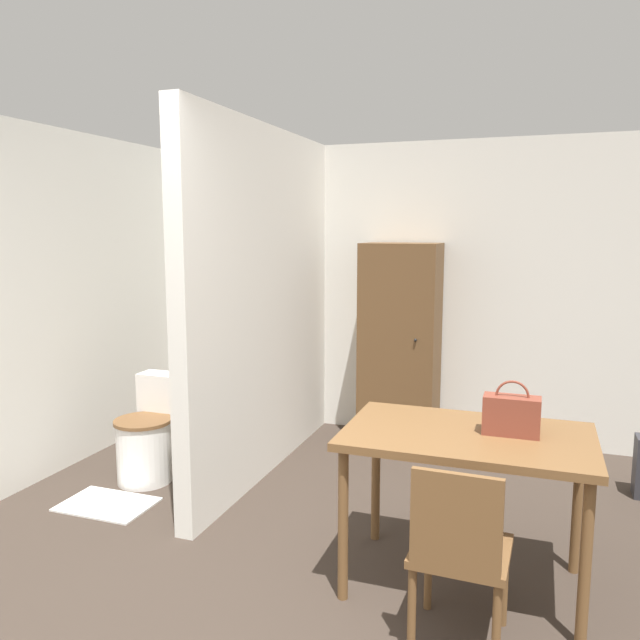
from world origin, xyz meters
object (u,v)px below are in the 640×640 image
dining_table (467,450)px  wooden_chair (459,549)px  wooden_cabinet (400,344)px  toilet (148,437)px  handbag (511,415)px

dining_table → wooden_chair: bearing=-86.4°
wooden_chair → wooden_cabinet: wooden_cabinet is taller
toilet → wooden_cabinet: 2.12m
dining_table → handbag: size_ratio=4.44×
toilet → handbag: bearing=-13.3°
dining_table → wooden_cabinet: size_ratio=0.71×
dining_table → wooden_chair: wooden_chair is taller
dining_table → wooden_cabinet: (-0.77, 2.02, 0.13)m
toilet → wooden_chair: bearing=-26.0°
dining_table → handbag: bearing=11.8°
handbag → wooden_chair: bearing=-107.1°
handbag → wooden_cabinet: 2.21m
toilet → handbag: size_ratio=2.72×
wooden_chair → toilet: bearing=155.8°
dining_table → toilet: (-2.29, 0.63, -0.40)m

